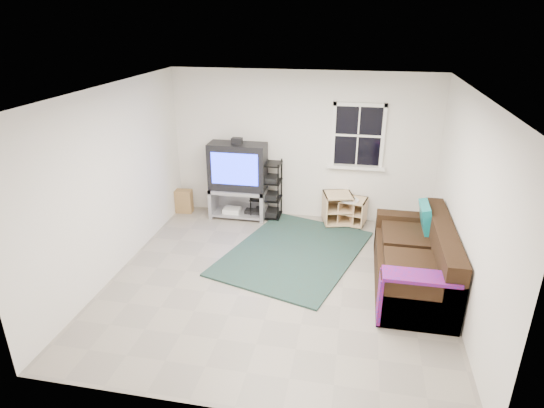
% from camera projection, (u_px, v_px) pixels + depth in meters
% --- Properties ---
extents(room, '(4.60, 4.62, 4.60)m').
position_uv_depth(room, '(358.00, 140.00, 7.65)').
color(room, gray).
rests_on(room, ground).
extents(tv_unit, '(1.00, 0.50, 1.48)m').
position_uv_depth(tv_unit, '(238.00, 174.00, 8.05)').
color(tv_unit, '#95959C').
rests_on(tv_unit, ground).
extents(av_rack, '(0.54, 0.39, 1.08)m').
position_uv_depth(av_rack, '(266.00, 193.00, 8.14)').
color(av_rack, black).
rests_on(av_rack, ground).
extents(side_table_left, '(0.58, 0.58, 0.56)m').
position_uv_depth(side_table_left, '(337.00, 207.00, 7.98)').
color(side_table_left, '#DCB287').
rests_on(side_table_left, ground).
extents(side_table_right, '(0.52, 0.52, 0.50)m').
position_uv_depth(side_table_right, '(353.00, 209.00, 7.94)').
color(side_table_right, '#DCB287').
rests_on(side_table_right, ground).
extents(sofa, '(0.94, 2.13, 0.97)m').
position_uv_depth(sofa, '(416.00, 263.00, 6.11)').
color(sofa, black).
rests_on(sofa, ground).
extents(shag_rug, '(2.43, 2.88, 0.03)m').
position_uv_depth(shag_rug, '(294.00, 252.00, 7.05)').
color(shag_rug, black).
rests_on(shag_rug, ground).
extents(paper_bag, '(0.32, 0.22, 0.43)m').
position_uv_depth(paper_bag, '(184.00, 201.00, 8.46)').
color(paper_bag, olive).
rests_on(paper_bag, ground).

